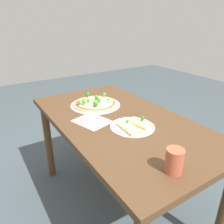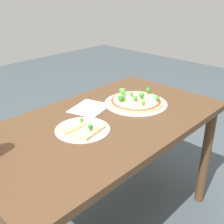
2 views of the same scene
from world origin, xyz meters
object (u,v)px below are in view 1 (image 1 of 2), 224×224
(pizza_tray_whole, at_px, (95,103))
(pizza_tray_slice, at_px, (134,126))
(dining_table, at_px, (119,132))
(drinking_cup, at_px, (174,161))

(pizza_tray_whole, relative_size, pizza_tray_slice, 1.38)
(dining_table, relative_size, pizza_tray_slice, 5.10)
(dining_table, distance_m, pizza_tray_whole, 0.31)
(pizza_tray_slice, bearing_deg, drinking_cup, 165.27)
(pizza_tray_slice, distance_m, drinking_cup, 0.43)
(dining_table, bearing_deg, pizza_tray_slice, -177.94)
(pizza_tray_slice, xyz_separation_m, drinking_cup, (-0.41, 0.11, 0.04))
(pizza_tray_whole, height_order, pizza_tray_slice, pizza_tray_whole)
(dining_table, distance_m, pizza_tray_slice, 0.18)
(dining_table, height_order, pizza_tray_slice, pizza_tray_slice)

